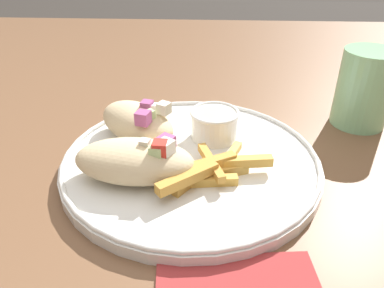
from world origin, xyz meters
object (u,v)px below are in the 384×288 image
(plate, at_px, (192,161))
(pita_sandwich_near, at_px, (135,160))
(water_glass, at_px, (364,92))
(pita_sandwich_far, at_px, (138,122))
(sauce_ramekin, at_px, (214,123))
(fries_pile, at_px, (212,170))

(plate, distance_m, pita_sandwich_near, 0.08)
(plate, bearing_deg, water_glass, 28.12)
(pita_sandwich_far, bearing_deg, sauce_ramekin, 43.13)
(pita_sandwich_near, distance_m, water_glass, 0.35)
(pita_sandwich_near, bearing_deg, fries_pile, 6.36)
(fries_pile, relative_size, water_glass, 1.13)
(pita_sandwich_far, bearing_deg, pita_sandwich_near, -42.73)
(plate, relative_size, fries_pile, 2.51)
(fries_pile, xyz_separation_m, water_glass, (0.22, 0.17, 0.03))
(pita_sandwich_near, relative_size, sauce_ramekin, 2.13)
(pita_sandwich_near, xyz_separation_m, water_glass, (0.30, 0.17, 0.01))
(plate, height_order, water_glass, water_glass)
(plate, relative_size, sauce_ramekin, 4.86)
(sauce_ramekin, relative_size, water_glass, 0.58)
(pita_sandwich_far, height_order, sauce_ramekin, pita_sandwich_far)
(pita_sandwich_near, relative_size, water_glass, 1.23)
(fries_pile, bearing_deg, pita_sandwich_far, 139.72)
(fries_pile, bearing_deg, sauce_ramekin, 88.51)
(fries_pile, height_order, water_glass, water_glass)
(plate, height_order, pita_sandwich_far, pita_sandwich_far)
(sauce_ramekin, bearing_deg, fries_pile, -91.49)
(plate, distance_m, sauce_ramekin, 0.06)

